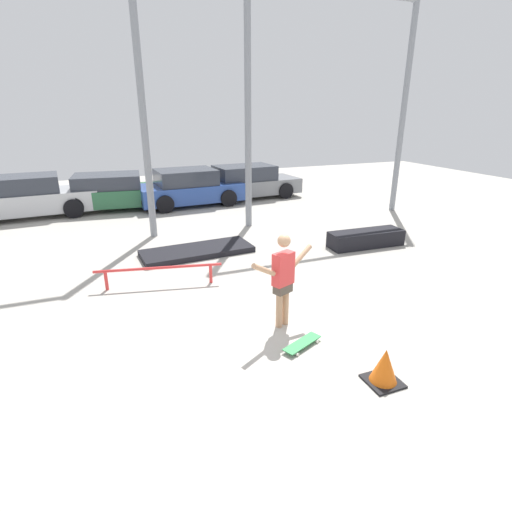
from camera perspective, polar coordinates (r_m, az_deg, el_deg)
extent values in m
plane|color=#B2ADA3|center=(7.18, 5.44, -9.72)|extent=(36.00, 36.00, 0.00)
cylinder|color=tan|center=(6.91, 3.34, -7.21)|extent=(0.12, 0.12, 0.79)
cylinder|color=tan|center=(7.02, 4.24, -6.79)|extent=(0.12, 0.12, 0.79)
cube|color=#4C4238|center=(6.82, 3.85, -4.56)|extent=(0.36, 0.28, 0.17)
cube|color=#DB3838|center=(6.68, 3.92, -1.83)|extent=(0.42, 0.31, 0.57)
sphere|color=tan|center=(6.51, 4.03, 2.19)|extent=(0.22, 0.22, 0.22)
cylinder|color=tan|center=(6.33, 1.13, -1.99)|extent=(0.49, 0.26, 0.34)
cylinder|color=tan|center=(6.96, 6.50, -0.01)|extent=(0.49, 0.26, 0.34)
cube|color=#338C4C|center=(6.56, 6.62, -12.23)|extent=(0.77, 0.49, 0.01)
cylinder|color=silver|center=(6.81, 7.23, -11.35)|extent=(0.06, 0.05, 0.05)
cylinder|color=silver|center=(6.70, 8.72, -11.99)|extent=(0.06, 0.05, 0.05)
cylinder|color=silver|center=(6.47, 4.39, -13.09)|extent=(0.06, 0.05, 0.05)
cylinder|color=silver|center=(6.36, 5.92, -13.82)|extent=(0.06, 0.05, 0.05)
cube|color=black|center=(11.42, 15.41, 2.42)|extent=(2.13, 0.74, 0.43)
cube|color=black|center=(10.58, -8.40, 0.71)|extent=(2.94, 1.31, 0.15)
cylinder|color=red|center=(8.69, -13.73, -1.67)|extent=(2.61, 0.60, 0.06)
cylinder|color=red|center=(8.91, -20.61, -3.31)|extent=(0.07, 0.07, 0.42)
cylinder|color=red|center=(8.75, -6.49, -2.51)|extent=(0.07, 0.07, 0.42)
cylinder|color=gray|center=(11.83, -15.85, 18.97)|extent=(0.20, 0.20, 6.90)
cylinder|color=gray|center=(12.55, -1.16, 19.71)|extent=(0.20, 0.20, 6.90)
cylinder|color=gray|center=(15.55, 20.30, 18.66)|extent=(0.20, 0.20, 6.90)
cube|color=#B7BABF|center=(16.14, -29.72, 6.75)|extent=(4.54, 2.09, 0.69)
cube|color=#2D333D|center=(16.05, -30.74, 8.80)|extent=(2.54, 1.80, 0.56)
cylinder|color=black|center=(16.99, -24.91, 7.40)|extent=(0.67, 0.27, 0.66)
cylinder|color=black|center=(15.30, -24.62, 6.19)|extent=(0.67, 0.27, 0.66)
cube|color=#28603D|center=(16.11, -19.65, 8.14)|extent=(4.43, 2.23, 0.62)
cube|color=#2D333D|center=(16.03, -20.51, 10.01)|extent=(2.50, 1.90, 0.49)
cylinder|color=black|center=(17.00, -14.99, 8.69)|extent=(0.73, 0.29, 0.71)
cylinder|color=black|center=(15.24, -14.72, 7.43)|extent=(0.73, 0.29, 0.71)
cylinder|color=black|center=(17.15, -23.92, 7.74)|extent=(0.73, 0.29, 0.71)
cylinder|color=black|center=(15.40, -24.64, 6.38)|extent=(0.73, 0.29, 0.71)
cube|color=#284793|center=(16.08, -9.34, 9.00)|extent=(4.08, 2.08, 0.64)
cube|color=#2D333D|center=(15.93, -10.02, 11.07)|extent=(2.29, 1.82, 0.57)
cylinder|color=black|center=(17.32, -6.19, 9.35)|extent=(0.66, 0.26, 0.65)
cylinder|color=black|center=(15.66, -3.98, 8.26)|extent=(0.66, 0.26, 0.65)
cylinder|color=black|center=(16.69, -14.29, 8.44)|extent=(0.66, 0.26, 0.65)
cylinder|color=black|center=(14.96, -12.88, 7.23)|extent=(0.66, 0.26, 0.65)
cube|color=slate|center=(17.19, -1.11, 9.91)|extent=(4.44, 2.05, 0.60)
cube|color=#2D333D|center=(17.02, -1.66, 11.82)|extent=(2.49, 1.76, 0.58)
cylinder|color=black|center=(18.55, 1.58, 10.20)|extent=(0.67, 0.27, 0.65)
cylinder|color=black|center=(17.11, 4.24, 9.29)|extent=(0.67, 0.27, 0.65)
cylinder|color=black|center=(17.48, -6.33, 9.46)|extent=(0.67, 0.27, 0.65)
cylinder|color=black|center=(15.94, -4.21, 8.47)|extent=(0.67, 0.27, 0.65)
cube|color=black|center=(6.09, 17.64, -16.67)|extent=(0.47, 0.47, 0.03)
cone|color=orange|center=(5.94, 17.92, -14.61)|extent=(0.38, 0.38, 0.50)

